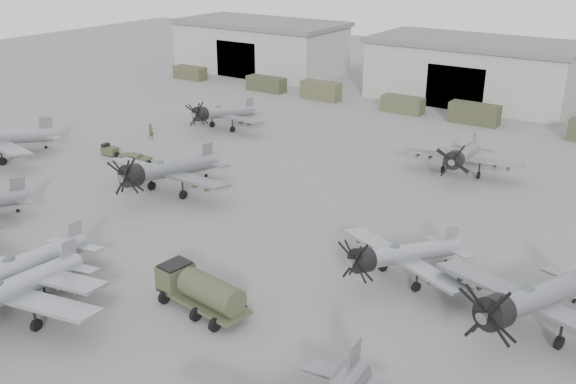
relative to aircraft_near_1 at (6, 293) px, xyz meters
name	(u,v)px	position (x,y,z in m)	size (l,w,h in m)	color
ground	(171,270)	(3.25, 10.60, -2.26)	(220.00, 220.00, 0.00)	slate
hangar_left	(260,46)	(-34.75, 72.56, 2.12)	(29.00, 14.80, 8.70)	#A9AA9F
hangar_center	(473,70)	(3.25, 72.56, 2.12)	(29.00, 14.80, 8.70)	#A9AA9F
support_truck_0	(190,73)	(-40.54, 60.60, -1.22)	(5.76, 2.20, 2.07)	#41402A
support_truck_1	(266,84)	(-24.80, 60.60, -1.17)	(6.32, 2.20, 2.17)	#383B26
support_truck_2	(321,91)	(-14.91, 60.60, -0.94)	(5.92, 2.20, 2.63)	#494930
support_truck_3	(403,104)	(-1.93, 60.60, -1.17)	(5.69, 2.20, 2.17)	#43472E
support_truck_4	(474,114)	(7.95, 60.60, -0.97)	(6.30, 2.20, 2.57)	#393A26
aircraft_near_1	(6,293)	(0.00, 0.00, 0.00)	(12.49, 11.25, 4.96)	#9C9FA5
aircraft_mid_1	(164,170)	(-7.29, 20.91, 0.15)	(13.15, 11.83, 5.30)	gray
aircraft_mid_2	(399,255)	(17.36, 18.36, -0.23)	(10.95, 9.90, 4.45)	#9B9FA4
aircraft_mid_3	(532,300)	(26.53, 16.94, 0.12)	(13.07, 11.77, 5.22)	gray
aircraft_far_0	(221,113)	(-16.81, 40.29, -0.15)	(11.62, 10.45, 4.63)	gray
aircraft_far_1	(462,156)	(13.43, 41.06, -0.12)	(11.84, 10.65, 4.70)	gray
aircraft_extra_235	(17,268)	(-2.19, 2.27, 0.00)	(12.49, 11.25, 4.96)	#9C9FA5
fuel_tanker	(201,289)	(8.56, 7.95, -0.76)	(6.98, 3.02, 2.61)	#3B422B
tug_trailer	(119,153)	(-19.06, 25.84, -1.77)	(6.50, 1.63, 1.30)	#3B3D28
ground_crew	(151,131)	(-21.12, 32.58, -1.32)	(0.68, 0.45, 1.87)	#44442C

